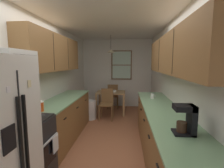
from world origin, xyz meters
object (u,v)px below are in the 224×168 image
Objects in this scene: stove_range at (27,150)px; storage_canister at (40,106)px; dining_chair_far at (113,95)px; microwave_over_range at (13,64)px; dining_chair_near at (107,102)px; coffee_maker at (187,119)px; dining_table at (111,95)px; trash_bin at (90,110)px; table_serving_bowl at (114,91)px; mug_by_coffeemaker at (152,96)px.

stove_range is 0.66m from storage_canister.
storage_canister is at bearing -103.93° from dining_chair_far.
microwave_over_range is 0.66× the size of dining_chair_far.
stove_range is 1.22× the size of dining_chair_far.
storage_canister is (-0.86, -3.48, 0.48)m from dining_chair_far.
dining_chair_near is (0.78, 2.74, 0.03)m from stove_range.
dining_chair_far is 2.78× the size of coffee_maker.
stove_range reaches higher than dining_table.
dining_table is 1.66× the size of trash_bin.
dining_chair_far is at bearing 105.88° from coffee_maker.
storage_canister is 0.51× the size of coffee_maker.
coffee_maker reaches higher than dining_chair_far.
trash_bin is at bearing -170.48° from dining_chair_near.
trash_bin is at bearing 82.41° from storage_canister.
dining_table reaches higher than trash_bin.
microwave_over_range reaches higher than trash_bin.
dining_chair_far is at bearing 97.89° from table_serving_bowl.
mug_by_coffeemaker is at bearing -46.22° from dining_chair_near.
table_serving_bowl is (-0.99, 1.73, -0.20)m from mug_by_coffeemaker.
stove_range is 1.86× the size of microwave_over_range.
mug_by_coffeemaker is at bearing 38.51° from stove_range.
coffee_maker is (2.04, -0.66, 0.09)m from storage_canister.
dining_chair_near is at bearing 74.06° from stove_range.
microwave_over_range reaches higher than dining_chair_near.
mug_by_coffeemaker is (1.64, -1.12, 0.67)m from trash_bin.
dining_chair_far is 3.62m from storage_canister.
dining_table is 0.92m from trash_bin.
stove_range is at bearing -105.94° from dining_chair_near.
stove_range reaches higher than dining_chair_near.
table_serving_bowl is at bearing 72.06° from microwave_over_range.
dining_table is 1.03× the size of dining_chair_near.
microwave_over_range is (-0.11, 0.00, 1.19)m from stove_range.
trash_bin is 5.15× the size of mug_by_coffeemaker.
stove_range is at bearing 173.00° from coffee_maker.
storage_canister reaches higher than trash_bin.
microwave_over_range is at bearing -108.10° from dining_chair_near.
dining_chair_near is 1.73m from mug_by_coffeemaker.
storage_canister is at bearing 90.78° from stove_range.
microwave_over_range is 1.83× the size of coffee_maker.
microwave_over_range is at bearing -106.19° from dining_table.
coffee_maker is (1.18, -4.14, 0.57)m from dining_chair_far.
trash_bin is (0.41, 2.66, -1.38)m from microwave_over_range.
stove_range is at bearing -102.43° from dining_chair_far.
table_serving_bowl is at bearing -27.55° from dining_table.
stove_range is at bearing -96.31° from trash_bin.
dining_chair_near is 1.61× the size of trash_bin.
storage_canister is (0.11, 0.41, -0.68)m from microwave_over_range.
coffee_maker reaches higher than dining_table.
dining_table is 2.11m from mug_by_coffeemaker.
microwave_over_range reaches higher than coffee_maker.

